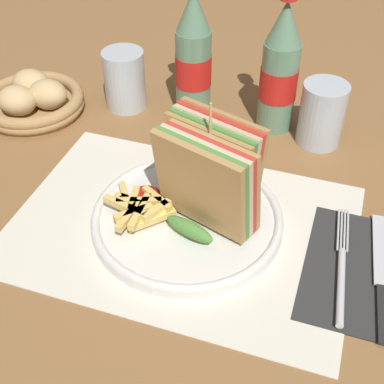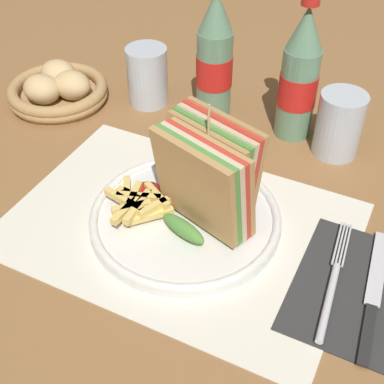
{
  "view_description": "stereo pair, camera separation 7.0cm",
  "coord_description": "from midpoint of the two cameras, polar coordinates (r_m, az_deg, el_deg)",
  "views": [
    {
      "loc": [
        0.16,
        -0.49,
        0.5
      ],
      "look_at": [
        -0.01,
        0.01,
        0.04
      ],
      "focal_mm": 50.0,
      "sensor_mm": 36.0,
      "label": 1
    },
    {
      "loc": [
        0.22,
        -0.46,
        0.5
      ],
      "look_at": [
        -0.01,
        0.01,
        0.04
      ],
      "focal_mm": 50.0,
      "sensor_mm": 36.0,
      "label": 2
    }
  ],
  "objects": [
    {
      "name": "ground_plane",
      "position": [
        0.71,
        -2.41,
        -3.37
      ],
      "size": [
        4.0,
        4.0,
        0.0
      ],
      "primitive_type": "plane",
      "color": "olive"
    },
    {
      "name": "ketchup_blob",
      "position": [
        0.72,
        -7.56,
        -0.32
      ],
      "size": [
        0.04,
        0.03,
        0.01
      ],
      "color": "maroon",
      "rests_on": "plate_main"
    },
    {
      "name": "placemat",
      "position": [
        0.71,
        -3.89,
        -3.85
      ],
      "size": [
        0.45,
        0.31,
        0.0
      ],
      "color": "silver",
      "rests_on": "ground_plane"
    },
    {
      "name": "fork",
      "position": [
        0.66,
        12.74,
        -8.62
      ],
      "size": [
        0.03,
        0.19,
        0.01
      ],
      "rotation": [
        0.0,
        0.0,
        0.09
      ],
      "color": "silver",
      "rests_on": "napkin"
    },
    {
      "name": "club_sandwich",
      "position": [
        0.66,
        -1.26,
        1.67
      ],
      "size": [
        0.14,
        0.13,
        0.17
      ],
      "color": "tan",
      "rests_on": "plate_main"
    },
    {
      "name": "plate_main",
      "position": [
        0.71,
        -3.36,
        -2.96
      ],
      "size": [
        0.25,
        0.25,
        0.02
      ],
      "color": "white",
      "rests_on": "ground_plane"
    },
    {
      "name": "fries_pile",
      "position": [
        0.7,
        -8.62,
        -1.74
      ],
      "size": [
        0.1,
        0.09,
        0.02
      ],
      "color": "#E5C166",
      "rests_on": "plate_main"
    },
    {
      "name": "knife",
      "position": [
        0.67,
        16.76,
        -8.57
      ],
      "size": [
        0.03,
        0.2,
        0.0
      ],
      "rotation": [
        0.0,
        0.0,
        0.09
      ],
      "color": "black",
      "rests_on": "napkin"
    },
    {
      "name": "coke_bottle_near",
      "position": [
        0.88,
        -2.2,
        14.05
      ],
      "size": [
        0.06,
        0.06,
        0.24
      ],
      "color": "slate",
      "rests_on": "ground_plane"
    },
    {
      "name": "bread_basket",
      "position": [
        0.97,
        -18.65,
        9.21
      ],
      "size": [
        0.17,
        0.17,
        0.06
      ],
      "color": "#AD8451",
      "rests_on": "ground_plane"
    },
    {
      "name": "glass_near",
      "position": [
        0.84,
        11.39,
        8.06
      ],
      "size": [
        0.07,
        0.07,
        0.1
      ],
      "color": "silver",
      "rests_on": "ground_plane"
    },
    {
      "name": "glass_far",
      "position": [
        0.93,
        -9.38,
        11.67
      ],
      "size": [
        0.07,
        0.07,
        0.1
      ],
      "color": "silver",
      "rests_on": "ground_plane"
    },
    {
      "name": "napkin",
      "position": [
        0.68,
        14.73,
        -8.22
      ],
      "size": [
        0.13,
        0.2,
        0.0
      ],
      "color": "#2D2D2D",
      "rests_on": "ground_plane"
    },
    {
      "name": "coke_bottle_far",
      "position": [
        0.84,
        6.98,
        12.66
      ],
      "size": [
        0.06,
        0.06,
        0.24
      ],
      "color": "slate",
      "rests_on": "ground_plane"
    }
  ]
}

